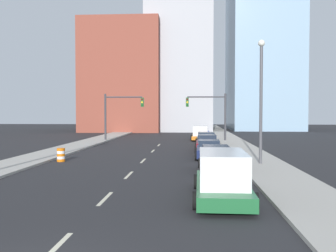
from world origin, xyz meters
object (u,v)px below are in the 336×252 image
object	(u,v)px
sedan_black	(216,160)
sedan_maroon	(207,144)
box_truck_orange	(200,133)
box_truck_green	(222,176)
traffic_signal_left	(117,110)
sedan_blue	(202,132)
street_lamp	(261,93)
sedan_brown	(206,139)
traffic_signal_right	(213,110)
traffic_barrel	(61,155)
sedan_navy	(209,150)

from	to	relation	value
sedan_black	sedan_maroon	xyz separation A→B (m)	(-0.07, 11.46, -0.01)
sedan_black	box_truck_orange	xyz separation A→B (m)	(-0.33, 24.76, 0.19)
box_truck_green	sedan_maroon	distance (m)	18.46
traffic_signal_left	sedan_blue	xyz separation A→B (m)	(10.44, 9.01, -3.08)
street_lamp	sedan_black	bearing A→B (deg)	-138.99
street_lamp	sedan_black	world-z (taller)	street_lamp
traffic_signal_left	box_truck_green	world-z (taller)	traffic_signal_left
street_lamp	sedan_maroon	size ratio (longest dim) A/B	1.77
street_lamp	sedan_brown	xyz separation A→B (m)	(-2.97, 14.81, -4.11)
traffic_signal_right	sedan_brown	bearing A→B (deg)	-100.68
sedan_brown	box_truck_orange	world-z (taller)	box_truck_orange
sedan_black	sedan_blue	world-z (taller)	sedan_black
traffic_barrel	sedan_blue	bearing A→B (deg)	69.25
traffic_barrel	traffic_signal_left	bearing A→B (deg)	89.40
traffic_signal_left	traffic_barrel	size ratio (longest dim) A/B	6.01
sedan_maroon	traffic_signal_left	bearing A→B (deg)	133.37
sedan_maroon	sedan_blue	xyz separation A→B (m)	(0.05, 20.44, 0.01)
box_truck_green	sedan_brown	bearing A→B (deg)	90.38
street_lamp	box_truck_orange	distance (m)	22.68
traffic_signal_left	traffic_signal_right	world-z (taller)	same
traffic_barrel	sedan_brown	xyz separation A→B (m)	(10.74, 13.64, 0.16)
traffic_signal_left	sedan_blue	world-z (taller)	traffic_signal_left
traffic_signal_right	box_truck_green	distance (m)	30.05
sedan_maroon	box_truck_orange	distance (m)	13.30
street_lamp	sedan_maroon	xyz separation A→B (m)	(-3.13, 8.79, -4.07)
traffic_barrel	sedan_maroon	distance (m)	13.04
sedan_maroon	sedan_brown	size ratio (longest dim) A/B	0.99
street_lamp	sedan_maroon	distance (m)	10.18
traffic_signal_right	box_truck_orange	size ratio (longest dim) A/B	0.95
box_truck_green	sedan_brown	size ratio (longest dim) A/B	1.28
traffic_signal_right	sedan_maroon	xyz separation A→B (m)	(-1.18, -11.43, -3.08)
traffic_signal_right	box_truck_green	size ratio (longest dim) A/B	0.96
box_truck_orange	traffic_barrel	bearing A→B (deg)	-113.91
sedan_black	traffic_signal_left	bearing A→B (deg)	114.09
traffic_signal_left	sedan_black	distance (m)	25.35
traffic_barrel	sedan_navy	world-z (taller)	sedan_navy
sedan_brown	box_truck_orange	bearing A→B (deg)	91.93
sedan_black	sedan_blue	bearing A→B (deg)	89.58
traffic_signal_right	sedan_navy	distance (m)	16.87
sedan_brown	box_truck_orange	xyz separation A→B (m)	(-0.42, 7.27, 0.24)
traffic_signal_left	sedan_black	size ratio (longest dim) A/B	1.24
sedan_blue	sedan_brown	bearing A→B (deg)	-91.17
traffic_signal_right	street_lamp	size ratio (longest dim) A/B	0.70
traffic_signal_right	sedan_brown	distance (m)	6.33
traffic_signal_left	box_truck_orange	bearing A→B (deg)	10.44
box_truck_green	sedan_black	distance (m)	7.00
traffic_signal_right	sedan_blue	xyz separation A→B (m)	(-1.13, 9.01, -3.08)
box_truck_green	traffic_barrel	bearing A→B (deg)	135.05
box_truck_green	sedan_blue	xyz separation A→B (m)	(0.18, 38.90, -0.24)
traffic_signal_right	sedan_brown	xyz separation A→B (m)	(-1.02, -5.41, -3.13)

